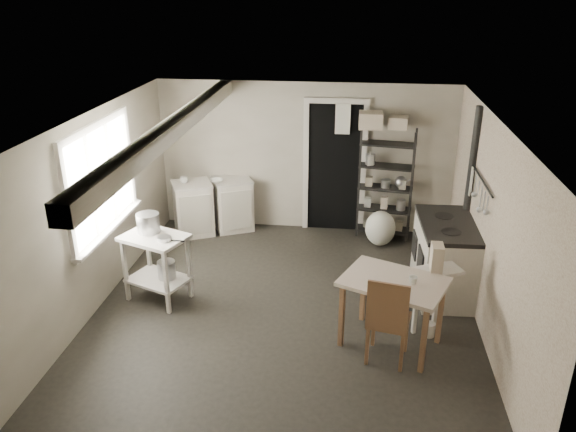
# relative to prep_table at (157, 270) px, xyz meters

# --- Properties ---
(floor) EXTENTS (5.00, 5.00, 0.00)m
(floor) POSITION_rel_prep_table_xyz_m (1.58, -0.08, -0.40)
(floor) COLOR black
(floor) RESTS_ON ground
(ceiling) EXTENTS (5.00, 5.00, 0.00)m
(ceiling) POSITION_rel_prep_table_xyz_m (1.58, -0.08, 1.90)
(ceiling) COLOR white
(ceiling) RESTS_ON wall_back
(wall_back) EXTENTS (4.50, 0.02, 2.30)m
(wall_back) POSITION_rel_prep_table_xyz_m (1.58, 2.42, 0.75)
(wall_back) COLOR #A39B8B
(wall_back) RESTS_ON ground
(wall_front) EXTENTS (4.50, 0.02, 2.30)m
(wall_front) POSITION_rel_prep_table_xyz_m (1.58, -2.58, 0.75)
(wall_front) COLOR #A39B8B
(wall_front) RESTS_ON ground
(wall_left) EXTENTS (0.02, 5.00, 2.30)m
(wall_left) POSITION_rel_prep_table_xyz_m (-0.67, -0.08, 0.75)
(wall_left) COLOR #A39B8B
(wall_left) RESTS_ON ground
(wall_right) EXTENTS (0.02, 5.00, 2.30)m
(wall_right) POSITION_rel_prep_table_xyz_m (3.83, -0.08, 0.75)
(wall_right) COLOR #A39B8B
(wall_right) RESTS_ON ground
(window) EXTENTS (0.12, 1.76, 1.28)m
(window) POSITION_rel_prep_table_xyz_m (-0.64, 0.12, 1.10)
(window) COLOR beige
(window) RESTS_ON wall_left
(doorway) EXTENTS (0.96, 0.10, 2.08)m
(doorway) POSITION_rel_prep_table_xyz_m (2.03, 2.39, 0.60)
(doorway) COLOR beige
(doorway) RESTS_ON ground
(ceiling_beam) EXTENTS (0.18, 5.00, 0.18)m
(ceiling_beam) POSITION_rel_prep_table_xyz_m (0.38, -0.08, 1.80)
(ceiling_beam) COLOR beige
(ceiling_beam) RESTS_ON ceiling
(wallpaper_panel) EXTENTS (0.01, 5.00, 2.30)m
(wallpaper_panel) POSITION_rel_prep_table_xyz_m (3.82, -0.08, 0.75)
(wallpaper_panel) COLOR #BCAD99
(wallpaper_panel) RESTS_ON wall_right
(utensil_rail) EXTENTS (0.06, 1.20, 0.44)m
(utensil_rail) POSITION_rel_prep_table_xyz_m (3.77, 0.52, 1.15)
(utensil_rail) COLOR #ADAEB0
(utensil_rail) RESTS_ON wall_right
(prep_table) EXTENTS (0.89, 0.77, 0.85)m
(prep_table) POSITION_rel_prep_table_xyz_m (0.00, 0.00, 0.00)
(prep_table) COLOR beige
(prep_table) RESTS_ON ground
(stockpot) EXTENTS (0.30, 0.30, 0.29)m
(stockpot) POSITION_rel_prep_table_xyz_m (-0.10, 0.11, 0.54)
(stockpot) COLOR #ADAEB0
(stockpot) RESTS_ON prep_table
(saucepan) EXTENTS (0.18, 0.18, 0.09)m
(saucepan) POSITION_rel_prep_table_xyz_m (0.16, -0.10, 0.45)
(saucepan) COLOR #ADAEB0
(saucepan) RESTS_ON prep_table
(bucket) EXTENTS (0.28, 0.28, 0.24)m
(bucket) POSITION_rel_prep_table_xyz_m (0.11, 0.03, -0.02)
(bucket) COLOR #ADAEB0
(bucket) RESTS_ON prep_table
(base_cabinets) EXTENTS (1.36, 1.01, 0.82)m
(base_cabinets) POSITION_rel_prep_table_xyz_m (0.18, 2.10, 0.06)
(base_cabinets) COLOR beige
(base_cabinets) RESTS_ON ground
(mixing_bowl) EXTENTS (0.34, 0.34, 0.06)m
(mixing_bowl) POSITION_rel_prep_table_xyz_m (0.26, 2.06, 0.55)
(mixing_bowl) COLOR silver
(mixing_bowl) RESTS_ON base_cabinets
(counter_cup) EXTENTS (0.14, 0.14, 0.10)m
(counter_cup) POSITION_rel_prep_table_xyz_m (-0.22, 1.97, 0.57)
(counter_cup) COLOR silver
(counter_cup) RESTS_ON base_cabinets
(shelf_rack) EXTENTS (0.84, 0.43, 1.69)m
(shelf_rack) POSITION_rel_prep_table_xyz_m (2.81, 2.22, 0.55)
(shelf_rack) COLOR black
(shelf_rack) RESTS_ON ground
(shelf_jar) EXTENTS (0.12, 0.13, 0.21)m
(shelf_jar) POSITION_rel_prep_table_xyz_m (2.55, 2.22, 0.98)
(shelf_jar) COLOR silver
(shelf_jar) RESTS_ON shelf_rack
(storage_box_a) EXTENTS (0.34, 0.30, 0.23)m
(storage_box_a) POSITION_rel_prep_table_xyz_m (2.53, 2.21, 1.61)
(storage_box_a) COLOR beige
(storage_box_a) RESTS_ON shelf_rack
(storage_box_b) EXTENTS (0.30, 0.29, 0.17)m
(storage_box_b) POSITION_rel_prep_table_xyz_m (2.94, 2.24, 1.59)
(storage_box_b) COLOR beige
(storage_box_b) RESTS_ON shelf_rack
(stove) EXTENTS (0.71, 1.22, 0.94)m
(stove) POSITION_rel_prep_table_xyz_m (3.50, 0.60, 0.04)
(stove) COLOR beige
(stove) RESTS_ON ground
(stovepipe) EXTENTS (0.15, 0.15, 1.46)m
(stovepipe) POSITION_rel_prep_table_xyz_m (3.80, 1.08, 1.19)
(stovepipe) COLOR black
(stovepipe) RESTS_ON stove
(side_ledge) EXTENTS (0.57, 0.45, 0.77)m
(side_ledge) POSITION_rel_prep_table_xyz_m (3.29, -0.29, 0.03)
(side_ledge) COLOR beige
(side_ledge) RESTS_ON ground
(oats_box) EXTENTS (0.12, 0.20, 0.31)m
(oats_box) POSITION_rel_prep_table_xyz_m (3.25, -0.32, 0.61)
(oats_box) COLOR beige
(oats_box) RESTS_ON side_ledge
(work_table) EXTENTS (1.24, 1.08, 0.79)m
(work_table) POSITION_rel_prep_table_xyz_m (2.79, -0.62, -0.02)
(work_table) COLOR beige
(work_table) RESTS_ON ground
(table_cup) EXTENTS (0.09, 0.09, 0.08)m
(table_cup) POSITION_rel_prep_table_xyz_m (2.98, -0.68, 0.40)
(table_cup) COLOR silver
(table_cup) RESTS_ON work_table
(chair) EXTENTS (0.49, 0.51, 0.99)m
(chair) POSITION_rel_prep_table_xyz_m (2.75, -0.87, 0.08)
(chair) COLOR brown
(chair) RESTS_ON ground
(flour_sack) EXTENTS (0.55, 0.52, 0.54)m
(flour_sack) POSITION_rel_prep_table_xyz_m (2.76, 1.88, -0.16)
(flour_sack) COLOR silver
(flour_sack) RESTS_ON ground
(floor_crock) EXTENTS (0.16, 0.16, 0.16)m
(floor_crock) POSITION_rel_prep_table_xyz_m (3.24, -0.42, -0.33)
(floor_crock) COLOR silver
(floor_crock) RESTS_ON ground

